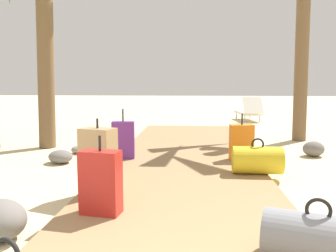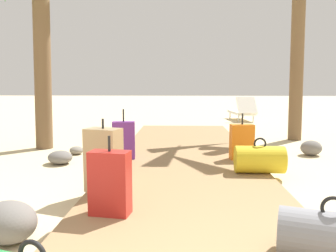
{
  "view_description": "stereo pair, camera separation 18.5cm",
  "coord_description": "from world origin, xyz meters",
  "px_view_note": "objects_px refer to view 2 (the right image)",
  "views": [
    {
      "loc": [
        0.11,
        -0.88,
        1.25
      ],
      "look_at": [
        -0.28,
        4.73,
        0.55
      ],
      "focal_mm": 36.93,
      "sensor_mm": 36.0,
      "label": 1
    },
    {
      "loc": [
        -0.08,
        -0.89,
        1.25
      ],
      "look_at": [
        -0.28,
        4.73,
        0.55
      ],
      "focal_mm": 36.93,
      "sensor_mm": 36.0,
      "label": 2
    }
  ],
  "objects_px": {
    "suitcase_purple": "(124,140)",
    "palm_tree_near_left": "(44,2)",
    "suitcase_orange": "(242,142)",
    "duffel_bag_yellow": "(259,159)",
    "duffel_bag_grey": "(332,237)",
    "suitcase_red": "(110,183)",
    "lounge_chair": "(243,111)",
    "suitcase_tan": "(104,160)"
  },
  "relations": [
    {
      "from": "duffel_bag_grey",
      "to": "suitcase_purple",
      "type": "bearing_deg",
      "value": 121.36
    },
    {
      "from": "duffel_bag_grey",
      "to": "palm_tree_near_left",
      "type": "xyz_separation_m",
      "value": [
        -3.55,
        4.39,
        2.5
      ]
    },
    {
      "from": "suitcase_orange",
      "to": "lounge_chair",
      "type": "height_order",
      "value": "lounge_chair"
    },
    {
      "from": "suitcase_red",
      "to": "lounge_chair",
      "type": "distance_m",
      "value": 9.07
    },
    {
      "from": "palm_tree_near_left",
      "to": "lounge_chair",
      "type": "distance_m",
      "value": 7.26
    },
    {
      "from": "suitcase_purple",
      "to": "suitcase_orange",
      "type": "height_order",
      "value": "suitcase_purple"
    },
    {
      "from": "suitcase_tan",
      "to": "palm_tree_near_left",
      "type": "xyz_separation_m",
      "value": [
        -1.73,
        2.94,
        2.33
      ]
    },
    {
      "from": "duffel_bag_grey",
      "to": "suitcase_orange",
      "type": "bearing_deg",
      "value": 90.91
    },
    {
      "from": "suitcase_purple",
      "to": "palm_tree_near_left",
      "type": "relative_size",
      "value": 0.2
    },
    {
      "from": "duffel_bag_grey",
      "to": "duffel_bag_yellow",
      "type": "bearing_deg",
      "value": 88.99
    },
    {
      "from": "suitcase_purple",
      "to": "suitcase_red",
      "type": "bearing_deg",
      "value": -83.69
    },
    {
      "from": "suitcase_orange",
      "to": "lounge_chair",
      "type": "relative_size",
      "value": 0.45
    },
    {
      "from": "suitcase_red",
      "to": "duffel_bag_grey",
      "type": "bearing_deg",
      "value": -25.56
    },
    {
      "from": "duffel_bag_yellow",
      "to": "duffel_bag_grey",
      "type": "bearing_deg",
      "value": -91.01
    },
    {
      "from": "suitcase_orange",
      "to": "palm_tree_near_left",
      "type": "xyz_separation_m",
      "value": [
        -3.5,
        1.3,
        2.4
      ]
    },
    {
      "from": "suitcase_tan",
      "to": "suitcase_purple",
      "type": "height_order",
      "value": "suitcase_tan"
    },
    {
      "from": "suitcase_orange",
      "to": "palm_tree_near_left",
      "type": "height_order",
      "value": "palm_tree_near_left"
    },
    {
      "from": "duffel_bag_yellow",
      "to": "suitcase_red",
      "type": "distance_m",
      "value": 2.24
    },
    {
      "from": "duffel_bag_grey",
      "to": "suitcase_red",
      "type": "bearing_deg",
      "value": 154.44
    },
    {
      "from": "suitcase_purple",
      "to": "palm_tree_near_left",
      "type": "xyz_separation_m",
      "value": [
        -1.68,
        1.31,
        2.38
      ]
    },
    {
      "from": "suitcase_purple",
      "to": "suitcase_orange",
      "type": "bearing_deg",
      "value": 0.56
    },
    {
      "from": "suitcase_purple",
      "to": "duffel_bag_grey",
      "type": "xyz_separation_m",
      "value": [
        1.87,
        -3.08,
        -0.12
      ]
    },
    {
      "from": "suitcase_tan",
      "to": "suitcase_orange",
      "type": "relative_size",
      "value": 1.11
    },
    {
      "from": "suitcase_purple",
      "to": "suitcase_orange",
      "type": "distance_m",
      "value": 1.83
    },
    {
      "from": "duffel_bag_yellow",
      "to": "suitcase_orange",
      "type": "distance_m",
      "value": 0.83
    },
    {
      "from": "duffel_bag_grey",
      "to": "palm_tree_near_left",
      "type": "distance_m",
      "value": 6.17
    },
    {
      "from": "palm_tree_near_left",
      "to": "suitcase_purple",
      "type": "bearing_deg",
      "value": -38.05
    },
    {
      "from": "suitcase_purple",
      "to": "suitcase_orange",
      "type": "relative_size",
      "value": 1.09
    },
    {
      "from": "suitcase_orange",
      "to": "suitcase_purple",
      "type": "bearing_deg",
      "value": -179.44
    },
    {
      "from": "duffel_bag_yellow",
      "to": "suitcase_red",
      "type": "height_order",
      "value": "suitcase_red"
    },
    {
      "from": "suitcase_tan",
      "to": "suitcase_red",
      "type": "bearing_deg",
      "value": -73.04
    },
    {
      "from": "duffel_bag_yellow",
      "to": "palm_tree_near_left",
      "type": "xyz_separation_m",
      "value": [
        -3.59,
        2.12,
        2.49
      ]
    },
    {
      "from": "duffel_bag_yellow",
      "to": "lounge_chair",
      "type": "height_order",
      "value": "lounge_chair"
    },
    {
      "from": "duffel_bag_yellow",
      "to": "suitcase_purple",
      "type": "distance_m",
      "value": 2.08
    },
    {
      "from": "palm_tree_near_left",
      "to": "lounge_chair",
      "type": "relative_size",
      "value": 2.39
    },
    {
      "from": "duffel_bag_yellow",
      "to": "suitcase_tan",
      "type": "relative_size",
      "value": 0.81
    },
    {
      "from": "suitcase_purple",
      "to": "suitcase_red",
      "type": "xyz_separation_m",
      "value": [
        0.25,
        -2.3,
        -0.0
      ]
    },
    {
      "from": "suitcase_red",
      "to": "duffel_bag_grey",
      "type": "height_order",
      "value": "suitcase_red"
    },
    {
      "from": "duffel_bag_yellow",
      "to": "duffel_bag_grey",
      "type": "distance_m",
      "value": 2.27
    },
    {
      "from": "duffel_bag_yellow",
      "to": "suitcase_purple",
      "type": "xyz_separation_m",
      "value": [
        -1.91,
        0.8,
        0.11
      ]
    },
    {
      "from": "suitcase_purple",
      "to": "duffel_bag_grey",
      "type": "height_order",
      "value": "suitcase_purple"
    },
    {
      "from": "suitcase_orange",
      "to": "suitcase_red",
      "type": "bearing_deg",
      "value": -124.11
    }
  ]
}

